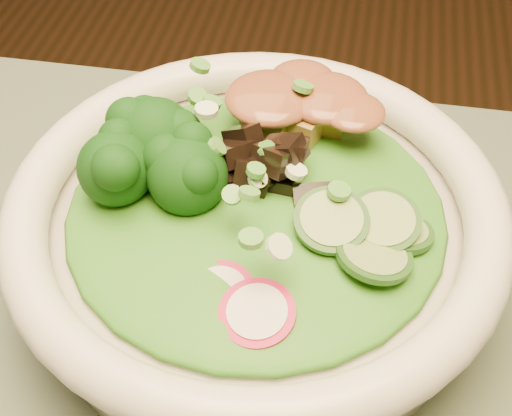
# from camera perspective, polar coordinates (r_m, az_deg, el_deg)

# --- Properties ---
(salad_bowl) EXTENTS (0.28, 0.28, 0.08)m
(salad_bowl) POSITION_cam_1_polar(r_m,az_deg,el_deg) (0.41, -0.00, -1.97)
(salad_bowl) COLOR silver
(salad_bowl) RESTS_ON dining_table
(lettuce_bed) EXTENTS (0.21, 0.21, 0.02)m
(lettuce_bed) POSITION_cam_1_polar(r_m,az_deg,el_deg) (0.39, 0.00, 0.10)
(lettuce_bed) COLOR #286816
(lettuce_bed) RESTS_ON salad_bowl
(broccoli_florets) EXTENTS (0.10, 0.10, 0.05)m
(broccoli_florets) POSITION_cam_1_polar(r_m,az_deg,el_deg) (0.40, -8.95, 3.66)
(broccoli_florets) COLOR black
(broccoli_florets) RESTS_ON salad_bowl
(radish_slices) EXTENTS (0.12, 0.08, 0.02)m
(radish_slices) POSITION_cam_1_polar(r_m,az_deg,el_deg) (0.35, -3.15, -7.26)
(radish_slices) COLOR #B30D3B
(radish_slices) RESTS_ON salad_bowl
(cucumber_slices) EXTENTS (0.09, 0.09, 0.04)m
(cucumber_slices) POSITION_cam_1_polar(r_m,az_deg,el_deg) (0.37, 9.77, -1.06)
(cucumber_slices) COLOR #86AB5F
(cucumber_slices) RESTS_ON salad_bowl
(mushroom_heap) EXTENTS (0.09, 0.09, 0.04)m
(mushroom_heap) POSITION_cam_1_polar(r_m,az_deg,el_deg) (0.39, 0.59, 2.85)
(mushroom_heap) COLOR black
(mushroom_heap) RESTS_ON salad_bowl
(tofu_cubes) EXTENTS (0.11, 0.09, 0.04)m
(tofu_cubes) POSITION_cam_1_polar(r_m,az_deg,el_deg) (0.43, 3.01, 7.15)
(tofu_cubes) COLOR olive
(tofu_cubes) RESTS_ON salad_bowl
(peanut_sauce) EXTENTS (0.07, 0.06, 0.02)m
(peanut_sauce) POSITION_cam_1_polar(r_m,az_deg,el_deg) (0.42, 3.08, 8.57)
(peanut_sauce) COLOR brown
(peanut_sauce) RESTS_ON tofu_cubes
(scallion_garnish) EXTENTS (0.20, 0.20, 0.02)m
(scallion_garnish) POSITION_cam_1_polar(r_m,az_deg,el_deg) (0.37, 0.00, 2.76)
(scallion_garnish) COLOR #529D37
(scallion_garnish) RESTS_ON salad_bowl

